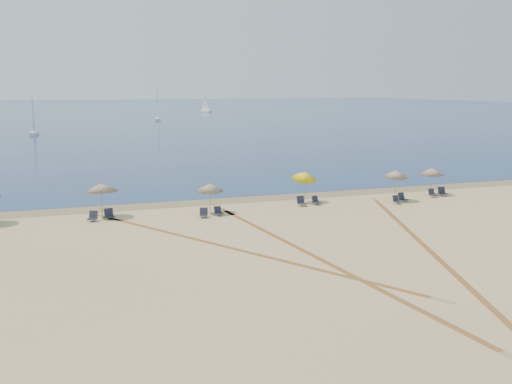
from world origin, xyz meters
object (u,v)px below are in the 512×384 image
at_px(chair_3, 109,214).
at_px(umbrella_5, 432,171).
at_px(chair_2, 93,217).
at_px(chair_8, 397,200).
at_px(chair_6, 301,202).
at_px(sailboat_1, 206,106).
at_px(chair_10, 432,193).
at_px(chair_4, 204,213).
at_px(chair_7, 316,201).
at_px(umbrella_4, 396,174).
at_px(chair_11, 442,192).
at_px(umbrella_3, 304,175).
at_px(sailboat_0, 34,123).
at_px(sailboat_2, 158,111).
at_px(chair_5, 219,212).
at_px(chair_9, 403,198).
at_px(umbrella_2, 210,187).
at_px(umbrella_1, 101,187).

bearing_deg(chair_3, umbrella_5, -8.94).
xyz_separation_m(chair_2, chair_8, (22.66, -1.49, -0.02)).
relative_size(umbrella_5, chair_6, 3.03).
distance_m(chair_8, sailboat_1, 173.05).
bearing_deg(chair_10, chair_4, -179.99).
relative_size(chair_7, chair_8, 1.10).
distance_m(umbrella_4, chair_11, 5.49).
distance_m(umbrella_3, chair_11, 12.31).
height_order(umbrella_5, sailboat_0, sailboat_0).
bearing_deg(sailboat_2, chair_5, -88.39).
relative_size(chair_9, chair_11, 1.04).
bearing_deg(umbrella_3, chair_2, -175.80).
distance_m(chair_4, chair_9, 16.19).
bearing_deg(umbrella_5, chair_3, -178.60).
xyz_separation_m(umbrella_3, chair_2, (-16.01, -1.18, -1.87)).
distance_m(umbrella_3, sailboat_2, 119.92).
bearing_deg(chair_9, chair_7, 156.19).
relative_size(umbrella_3, chair_2, 3.26).
xyz_separation_m(chair_5, chair_8, (14.18, -0.40, 0.00)).
height_order(chair_7, chair_11, chair_11).
bearing_deg(chair_3, sailboat_2, 68.64).
xyz_separation_m(umbrella_3, sailboat_2, (8.57, 119.61, 0.36)).
height_order(chair_6, chair_7, chair_6).
relative_size(chair_8, sailboat_1, 0.10).
bearing_deg(chair_7, chair_8, -32.56).
bearing_deg(chair_3, chair_4, -24.70).
distance_m(umbrella_3, chair_5, 8.09).
bearing_deg(umbrella_5, umbrella_4, -161.79).
relative_size(chair_2, chair_11, 1.05).
height_order(umbrella_3, chair_6, umbrella_3).
xyz_separation_m(chair_3, chair_5, (7.37, -1.35, -0.04)).
xyz_separation_m(umbrella_3, umbrella_5, (11.46, -0.28, -0.18)).
height_order(chair_4, chair_8, chair_4).
bearing_deg(sailboat_0, chair_11, -62.60).
distance_m(sailboat_0, sailboat_2, 51.43).
bearing_deg(chair_11, umbrella_4, -161.19).
relative_size(umbrella_2, chair_9, 2.74).
height_order(chair_3, sailboat_2, sailboat_2).
height_order(umbrella_3, chair_4, umbrella_3).
bearing_deg(chair_7, umbrella_1, 160.87).
height_order(chair_10, sailboat_2, sailboat_2).
bearing_deg(umbrella_1, umbrella_4, -3.69).
bearing_deg(chair_8, sailboat_2, 79.55).
bearing_deg(chair_11, chair_9, -155.39).
relative_size(umbrella_3, sailboat_1, 0.37).
distance_m(chair_3, chair_5, 7.49).
xyz_separation_m(umbrella_3, chair_4, (-8.67, -2.52, -1.88)).
xyz_separation_m(chair_3, chair_10, (25.90, -0.22, -0.03)).
height_order(umbrella_3, sailboat_0, sailboat_0).
height_order(umbrella_2, chair_7, umbrella_2).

